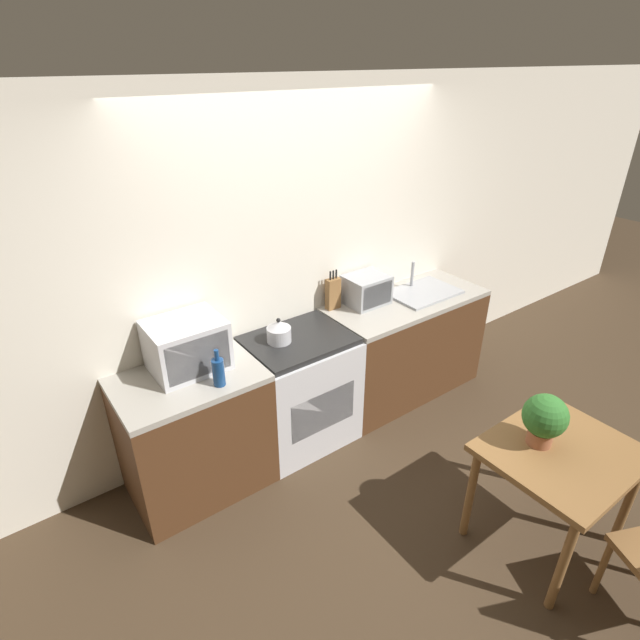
# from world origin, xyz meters

# --- Properties ---
(ground_plane) EXTENTS (16.00, 16.00, 0.00)m
(ground_plane) POSITION_xyz_m (0.00, 0.00, 0.00)
(ground_plane) COLOR #3D2D1E
(wall_back) EXTENTS (10.00, 0.06, 2.60)m
(wall_back) POSITION_xyz_m (0.00, 1.10, 1.30)
(wall_back) COLOR silver
(wall_back) RESTS_ON ground_plane
(counter_left_run) EXTENTS (0.92, 0.62, 0.90)m
(counter_left_run) POSITION_xyz_m (-1.09, 0.76, 0.45)
(counter_left_run) COLOR #4C2D19
(counter_left_run) RESTS_ON ground_plane
(counter_right_run) EXTENTS (1.42, 0.62, 0.90)m
(counter_right_run) POSITION_xyz_m (0.84, 0.76, 0.45)
(counter_right_run) COLOR #4C2D19
(counter_right_run) RESTS_ON ground_plane
(stove_range) EXTENTS (0.77, 0.62, 0.90)m
(stove_range) POSITION_xyz_m (-0.25, 0.76, 0.45)
(stove_range) COLOR silver
(stove_range) RESTS_ON ground_plane
(kettle) EXTENTS (0.17, 0.17, 0.19)m
(kettle) POSITION_xyz_m (-0.38, 0.80, 0.98)
(kettle) COLOR #B7B7BC
(kettle) RESTS_ON stove_range
(microwave) EXTENTS (0.46, 0.38, 0.33)m
(microwave) POSITION_xyz_m (-1.03, 0.85, 1.07)
(microwave) COLOR silver
(microwave) RESTS_ON counter_left_run
(bottle) EXTENTS (0.08, 0.08, 0.25)m
(bottle) POSITION_xyz_m (-0.96, 0.57, 1.00)
(bottle) COLOR navy
(bottle) RESTS_ON counter_left_run
(knife_block) EXTENTS (0.12, 0.06, 0.32)m
(knife_block) POSITION_xyz_m (0.24, 0.99, 1.03)
(knife_block) COLOR brown
(knife_block) RESTS_ON counter_right_run
(toaster_oven) EXTENTS (0.34, 0.28, 0.24)m
(toaster_oven) POSITION_xyz_m (0.52, 0.91, 1.02)
(toaster_oven) COLOR #999BA0
(toaster_oven) RESTS_ON counter_right_run
(sink_basin) EXTENTS (0.59, 0.41, 0.24)m
(sink_basin) POSITION_xyz_m (1.03, 0.76, 0.91)
(sink_basin) COLOR #999BA0
(sink_basin) RESTS_ON counter_right_run
(dining_table) EXTENTS (0.83, 0.72, 0.72)m
(dining_table) POSITION_xyz_m (0.43, -0.92, 0.62)
(dining_table) COLOR brown
(dining_table) RESTS_ON ground_plane
(potted_plant) EXTENTS (0.25, 0.25, 0.32)m
(potted_plant) POSITION_xyz_m (0.36, -0.80, 0.90)
(potted_plant) COLOR #9E5B3D
(potted_plant) RESTS_ON dining_table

